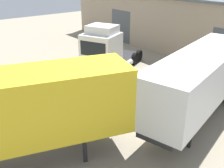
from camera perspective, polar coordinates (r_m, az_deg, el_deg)
ground_plane at (r=19.16m, az=-17.77°, el=-1.79°), size 60.00×60.00×0.00m
warehouse_building at (r=30.02m, az=17.80°, el=12.95°), size 30.55×10.30×5.58m
tractor_unit_white at (r=20.57m, az=-1.51°, el=6.90°), size 4.99×7.14×4.10m
container_trailer_green at (r=14.93m, az=18.69°, el=1.26°), size 4.80×10.15×3.92m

